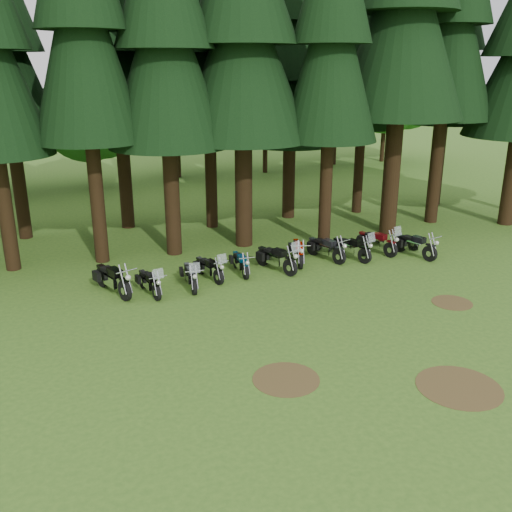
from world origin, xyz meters
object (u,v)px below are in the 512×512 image
object	(u,v)px
motorcycle_3	(209,269)
motorcycle_8	(351,248)
motorcycle_4	(241,264)
motorcycle_7	(326,249)
motorcycle_5	(276,259)
motorcycle_10	(414,246)
motorcycle_0	(113,280)
motorcycle_2	(190,277)
motorcycle_6	(298,252)
motorcycle_9	(377,242)
motorcycle_1	(150,283)

from	to	relation	value
motorcycle_3	motorcycle_8	world-z (taller)	motorcycle_8
motorcycle_4	motorcycle_7	world-z (taller)	motorcycle_7
motorcycle_5	motorcycle_7	xyz separation A→B (m)	(2.50, 0.51, -0.03)
motorcycle_3	motorcycle_10	size ratio (longest dim) A/B	0.90
motorcycle_0	motorcycle_10	xyz separation A→B (m)	(12.69, -0.53, -0.04)
motorcycle_0	motorcycle_5	xyz separation A→B (m)	(6.44, 0.00, -0.02)
motorcycle_3	motorcycle_4	distance (m)	1.36
motorcycle_2	motorcycle_7	world-z (taller)	motorcycle_2
motorcycle_6	motorcycle_7	world-z (taller)	motorcycle_7
motorcycle_3	motorcycle_5	size ratio (longest dim) A/B	0.88
motorcycle_5	motorcycle_9	distance (m)	5.03
motorcycle_2	motorcycle_6	size ratio (longest dim) A/B	0.97
motorcycle_3	motorcycle_7	distance (m)	5.30
motorcycle_8	motorcycle_10	distance (m)	2.81
motorcycle_4	motorcycle_10	xyz separation A→B (m)	(7.69, -0.78, 0.07)
motorcycle_6	motorcycle_9	distance (m)	3.76
motorcycle_3	motorcycle_9	world-z (taller)	motorcycle_9
motorcycle_4	motorcycle_0	bearing A→B (deg)	-173.29
motorcycle_0	motorcycle_10	size ratio (longest dim) A/B	1.06
motorcycle_2	motorcycle_9	distance (m)	8.74
motorcycle_0	motorcycle_6	size ratio (longest dim) A/B	1.11
motorcycle_3	motorcycle_8	size ratio (longest dim) A/B	0.93
motorcycle_4	motorcycle_8	bearing A→B (deg)	2.85
motorcycle_0	motorcycle_3	size ratio (longest dim) A/B	1.18
motorcycle_1	motorcycle_3	size ratio (longest dim) A/B	1.00
motorcycle_2	motorcycle_8	bearing A→B (deg)	10.49
motorcycle_2	motorcycle_5	distance (m)	3.72
motorcycle_9	motorcycle_8	bearing A→B (deg)	174.60
motorcycle_2	motorcycle_7	size ratio (longest dim) A/B	0.95
motorcycle_0	motorcycle_2	bearing A→B (deg)	-29.28
motorcycle_4	motorcycle_6	bearing A→B (deg)	10.89
motorcycle_6	motorcycle_8	size ratio (longest dim) A/B	0.99
motorcycle_0	motorcycle_7	xyz separation A→B (m)	(8.94, 0.51, -0.05)
motorcycle_8	motorcycle_10	bearing A→B (deg)	-33.58
motorcycle_4	motorcycle_7	distance (m)	3.94
motorcycle_0	motorcycle_2	world-z (taller)	motorcycle_2
motorcycle_4	motorcycle_9	size ratio (longest dim) A/B	0.87
motorcycle_1	motorcycle_3	distance (m)	2.53
motorcycle_0	motorcycle_2	size ratio (longest dim) A/B	1.15
motorcycle_2	motorcycle_8	distance (m)	7.25
motorcycle_1	motorcycle_4	distance (m)	3.88
motorcycle_5	motorcycle_8	xyz separation A→B (m)	(3.54, 0.17, -0.03)
motorcycle_2	motorcycle_3	size ratio (longest dim) A/B	1.03
motorcycle_4	motorcycle_8	distance (m)	4.97
motorcycle_1	motorcycle_7	size ratio (longest dim) A/B	0.92
motorcycle_2	motorcycle_3	bearing A→B (deg)	37.70
motorcycle_1	motorcycle_2	size ratio (longest dim) A/B	0.97
motorcycle_8	motorcycle_9	xyz separation A→B (m)	(1.47, 0.30, 0.02)
motorcycle_2	motorcycle_10	size ratio (longest dim) A/B	0.93
motorcycle_5	motorcycle_10	bearing A→B (deg)	-24.45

